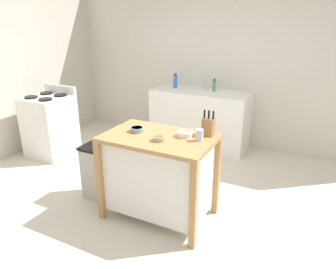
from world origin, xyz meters
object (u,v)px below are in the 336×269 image
at_px(bottle_spray_cleaner, 175,81).
at_px(stove, 50,125).
at_px(bowl_ceramic_small, 159,138).
at_px(bottle_dish_soap, 214,86).
at_px(kitchen_island, 159,172).
at_px(bowl_stoneware_deep, 185,134).
at_px(sink_faucet, 204,83).
at_px(trash_bin, 100,172).
at_px(bowl_ceramic_wide, 137,129).
at_px(knife_block, 208,126).
at_px(drinking_cup, 200,135).

relative_size(bottle_spray_cleaner, stove, 0.23).
bearing_deg(bowl_ceramic_small, bottle_dish_soap, 96.20).
bearing_deg(kitchen_island, bowl_stoneware_deep, 24.70).
distance_m(bowl_ceramic_small, sink_faucet, 2.31).
distance_m(trash_bin, bottle_spray_cleaner, 2.16).
bearing_deg(bowl_ceramic_small, sink_faucet, 100.46).
xyz_separation_m(bowl_ceramic_small, sink_faucet, (-0.42, 2.27, 0.08)).
height_order(kitchen_island, bowl_ceramic_wide, bowl_ceramic_wide).
xyz_separation_m(bowl_ceramic_small, stove, (-2.27, 0.78, -0.46)).
bearing_deg(bottle_spray_cleaner, kitchen_island, -68.44).
bearing_deg(bowl_ceramic_small, bowl_ceramic_wide, 160.14).
height_order(sink_faucet, bottle_spray_cleaner, bottle_spray_cleaner).
distance_m(bowl_ceramic_wide, stove, 2.12).
distance_m(bowl_stoneware_deep, bottle_dish_soap, 2.06).
relative_size(knife_block, bowl_ceramic_wide, 1.81).
height_order(knife_block, stove, knife_block).
height_order(drinking_cup, bottle_spray_cleaner, bottle_spray_cleaner).
bearing_deg(bottle_dish_soap, bowl_ceramic_wide, -91.94).
distance_m(bowl_stoneware_deep, drinking_cup, 0.17).
distance_m(kitchen_island, drinking_cup, 0.60).
bearing_deg(knife_block, bowl_ceramic_wide, -161.30).
xyz_separation_m(bowl_ceramic_small, trash_bin, (-0.83, 0.11, -0.59)).
height_order(trash_bin, sink_faucet, sink_faucet).
bearing_deg(trash_bin, kitchen_island, -0.80).
height_order(bowl_ceramic_wide, bowl_ceramic_small, bowl_ceramic_wide).
bearing_deg(bottle_dish_soap, sink_faucet, 166.21).
bearing_deg(sink_faucet, bottle_spray_cleaner, -167.77).
relative_size(bowl_stoneware_deep, trash_bin, 0.23).
height_order(bowl_stoneware_deep, bottle_spray_cleaner, bottle_spray_cleaner).
relative_size(sink_faucet, bottle_dish_soap, 1.14).
height_order(knife_block, bowl_ceramic_wide, knife_block).
bearing_deg(bowl_stoneware_deep, kitchen_island, -155.30).
relative_size(drinking_cup, bottle_dish_soap, 0.57).
height_order(kitchen_island, knife_block, knife_block).
bearing_deg(kitchen_island, bowl_ceramic_wide, 176.96).
distance_m(drinking_cup, bottle_spray_cleaner, 2.34).
distance_m(knife_block, bowl_stoneware_deep, 0.24).
xyz_separation_m(knife_block, bottle_spray_cleaner, (-1.23, 1.83, 0.01)).
xyz_separation_m(bowl_ceramic_small, drinking_cup, (0.34, 0.17, 0.03)).
distance_m(kitchen_island, bowl_ceramic_small, 0.43).
relative_size(drinking_cup, stove, 0.11).
distance_m(knife_block, sink_faucet, 2.08).
relative_size(bowl_stoneware_deep, sink_faucet, 0.67).
bearing_deg(bowl_stoneware_deep, bowl_ceramic_wide, -169.18).
relative_size(bottle_dish_soap, bottle_spray_cleaner, 0.83).
height_order(bowl_stoneware_deep, sink_faucet, sink_faucet).
relative_size(knife_block, stove, 0.25).
xyz_separation_m(kitchen_island, bowl_stoneware_deep, (0.23, 0.11, 0.42)).
relative_size(bowl_ceramic_small, bottle_spray_cleaner, 0.52).
relative_size(knife_block, drinking_cup, 2.26).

